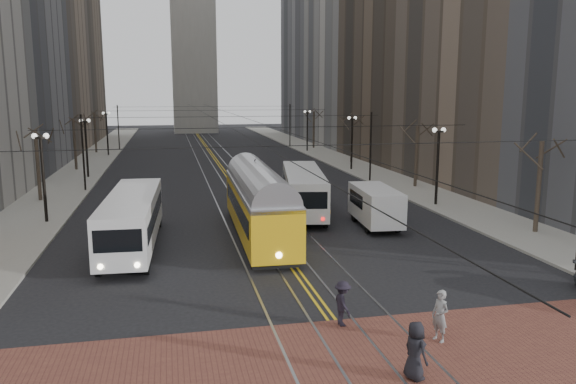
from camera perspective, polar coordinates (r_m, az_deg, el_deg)
name	(u,v)px	position (r m, az deg, el deg)	size (l,w,h in m)	color
ground	(325,310)	(22.51, 3.76, -11.92)	(260.00, 260.00, 0.00)	black
sidewalk_left	(85,169)	(66.24, -19.97, 2.25)	(5.00, 140.00, 0.15)	gray
sidewalk_right	(343,162)	(68.80, 5.63, 3.08)	(5.00, 140.00, 0.15)	gray
crosswalk_band	(358,357)	(19.03, 7.17, -16.27)	(25.00, 6.00, 0.01)	brown
streetcar_rails	(220,166)	(65.85, -6.93, 2.68)	(4.80, 130.00, 0.02)	gray
centre_lines	(220,166)	(65.85, -6.93, 2.68)	(0.42, 130.00, 0.01)	gold
building_left_far	(46,24)	(108.50, -23.33, 15.43)	(16.00, 20.00, 40.00)	brown
building_right_mid	(425,21)	(73.58, 13.78, 16.52)	(16.00, 20.00, 34.00)	brown
building_right_far	(332,30)	(111.17, 4.54, 16.05)	(16.00, 20.00, 40.00)	slate
lamp_posts	(236,157)	(49.47, -5.28, 3.53)	(27.60, 57.20, 5.60)	black
street_trees	(228,150)	(55.89, -6.08, 4.27)	(31.68, 53.28, 5.60)	#382D23
trolley_wires	(229,140)	(55.39, -6.05, 5.23)	(25.96, 120.00, 6.60)	black
transit_bus	(132,222)	(31.71, -15.53, -2.93)	(2.47, 11.85, 2.96)	silver
streetcar	(259,209)	(33.01, -3.00, -1.76)	(2.60, 14.01, 3.30)	gold
rear_bus	(303,192)	(39.55, 1.58, 0.01)	(2.50, 11.49, 3.00)	silver
cargo_van	(375,207)	(35.89, 8.87, -1.57)	(2.17, 5.64, 2.49)	silver
sedan_grey	(310,175)	(52.22, 2.25, 1.73)	(1.96, 4.87, 1.66)	#42464A
sedan_silver	(297,176)	(52.17, 0.90, 1.63)	(1.57, 4.51, 1.49)	#B2B6BB
pedestrian_a	(415,351)	(17.64, 12.81, -15.43)	(0.87, 0.57, 1.78)	black
pedestrian_b	(440,316)	(20.27, 15.20, -12.04)	(0.66, 0.43, 1.80)	gray
pedestrian_d	(343,303)	(20.92, 5.58, -11.18)	(1.09, 0.63, 1.68)	black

